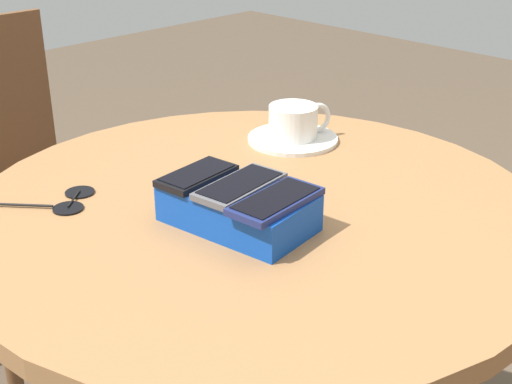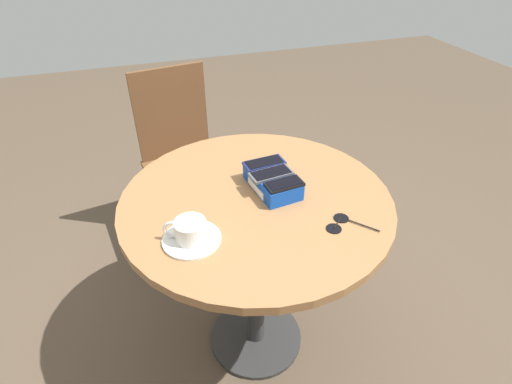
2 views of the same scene
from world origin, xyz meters
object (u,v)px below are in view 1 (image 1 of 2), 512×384
Objects in this scene: phone_navy at (276,201)px; saucer at (293,139)px; chair_far_side at (17,205)px; phone_gray at (240,186)px; round_table at (256,279)px; sunglasses at (69,201)px; phone_black at (197,175)px; coffee_cup at (294,121)px; phone_box at (238,208)px.

saucer is at bearing -51.72° from phone_navy.
phone_gray is at bearing 174.70° from chair_far_side.
round_table is 6.14× the size of sunglasses.
round_table is 0.21m from phone_gray.
phone_navy is at bearing -172.58° from phone_black.
phone_black is 0.34m from saucer.
chair_far_side reaches higher than phone_gray.
phone_black is at bearing 63.22° from round_table.
saucer is (0.17, -0.30, -0.06)m from phone_gray.
phone_navy is 0.39m from coffee_cup.
round_table is at bearing -64.59° from phone_gray.
phone_box is 0.35m from saucer.
phone_black is at bearing 172.94° from chair_far_side.
saucer is (0.10, -0.32, -0.06)m from phone_black.
phone_black is (0.14, 0.02, 0.00)m from phone_navy.
phone_navy is (-0.07, -0.00, 0.03)m from phone_box.
chair_far_side is (0.82, -0.10, -0.36)m from phone_black.
phone_navy is at bearing 175.05° from chair_far_side.
chair_far_side is at bearing -5.62° from phone_box.
chair_far_side is at bearing -1.34° from round_table.
round_table is 0.31m from saucer.
coffee_cup reaches higher than phone_gray.
chair_far_side reaches higher than round_table.
chair_far_side is (0.72, 0.22, -0.34)m from coffee_cup.
phone_box is 1.77× the size of phone_black.
phone_box is at bearing -169.10° from phone_black.
phone_black is at bearing -145.73° from sunglasses.
phone_box is 0.03m from phone_gray.
phone_navy is at bearing 179.53° from phone_gray.
saucer is at bearing -60.75° from phone_gray.
sunglasses is at bearing 28.23° from phone_box.
phone_box is 0.27m from sunglasses.
phone_box reaches higher than sunglasses.
round_table is at bearing 178.66° from chair_far_side.
phone_box is at bearing 3.77° from phone_navy.
phone_navy is at bearing 147.70° from round_table.
phone_navy is 0.98× the size of phone_gray.
chair_far_side reaches higher than phone_navy.
round_table is 6.16× the size of phone_navy.
coffee_cup is (0.10, -0.32, -0.02)m from phone_black.
sunglasses is at bearing 34.27° from phone_black.
phone_box is 1.52× the size of phone_gray.
saucer is at bearing -99.19° from sunglasses.
saucer is at bearing -59.80° from round_table.
sunglasses is (0.17, 0.12, -0.06)m from phone_black.
phone_black is at bearing 7.42° from phone_navy.
coffee_cup reaches higher than phone_navy.
phone_gray is at bearing -81.76° from phone_box.
phone_gray and phone_black have the same top height.
saucer is (0.17, -0.31, -0.02)m from phone_box.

